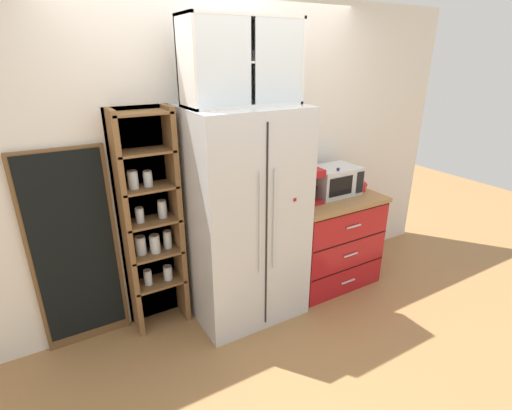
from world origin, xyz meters
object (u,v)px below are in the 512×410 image
(mug_red, at_px, (362,187))
(chalkboard_menu, at_px, (75,251))
(bottle_cobalt, at_px, (337,185))
(refrigerator, at_px, (245,217))
(coffee_maker, at_px, (308,185))
(microwave, at_px, (334,180))
(bottle_clear, at_px, (325,182))

(mug_red, distance_m, chalkboard_menu, 2.54)
(mug_red, bearing_deg, bottle_cobalt, -175.77)
(refrigerator, xyz_separation_m, mug_red, (1.26, -0.01, 0.05))
(refrigerator, height_order, coffee_maker, refrigerator)
(refrigerator, distance_m, coffee_maker, 0.67)
(microwave, height_order, chalkboard_menu, chalkboard_menu)
(bottle_cobalt, xyz_separation_m, chalkboard_menu, (-2.17, 0.34, -0.24))
(coffee_maker, bearing_deg, microwave, 7.23)
(microwave, xyz_separation_m, bottle_cobalt, (-0.06, -0.11, -0.00))
(mug_red, distance_m, bottle_clear, 0.37)
(bottle_cobalt, bearing_deg, mug_red, 4.23)
(mug_red, bearing_deg, microwave, 164.27)
(mug_red, xyz_separation_m, bottle_clear, (-0.34, 0.13, 0.07))
(refrigerator, relative_size, coffee_maker, 5.68)
(mug_red, height_order, bottle_clear, bottle_clear)
(bottle_cobalt, distance_m, bottle_clear, 0.16)
(bottle_cobalt, bearing_deg, bottle_clear, 90.00)
(bottle_clear, bearing_deg, bottle_cobalt, -90.00)
(microwave, bearing_deg, chalkboard_menu, 174.08)
(bottle_clear, bearing_deg, mug_red, -20.93)
(bottle_clear, bearing_deg, coffee_maker, -161.06)
(bottle_cobalt, height_order, bottle_clear, bottle_cobalt)
(refrigerator, relative_size, chalkboard_menu, 1.15)
(coffee_maker, xyz_separation_m, bottle_clear, (0.27, 0.09, -0.04))
(bottle_cobalt, height_order, chalkboard_menu, chalkboard_menu)
(coffee_maker, height_order, bottle_clear, coffee_maker)
(coffee_maker, relative_size, bottle_clear, 1.20)
(refrigerator, relative_size, mug_red, 15.72)
(refrigerator, xyz_separation_m, bottle_cobalt, (0.92, -0.04, 0.13))
(mug_red, distance_m, bottle_cobalt, 0.35)
(microwave, height_order, bottle_cobalt, bottle_cobalt)
(mug_red, relative_size, bottle_clear, 0.44)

